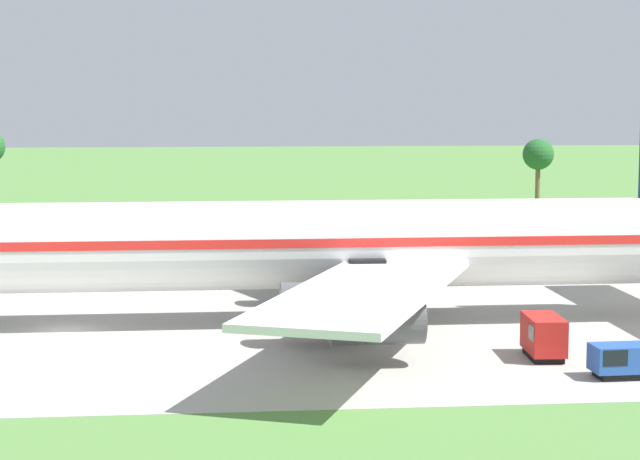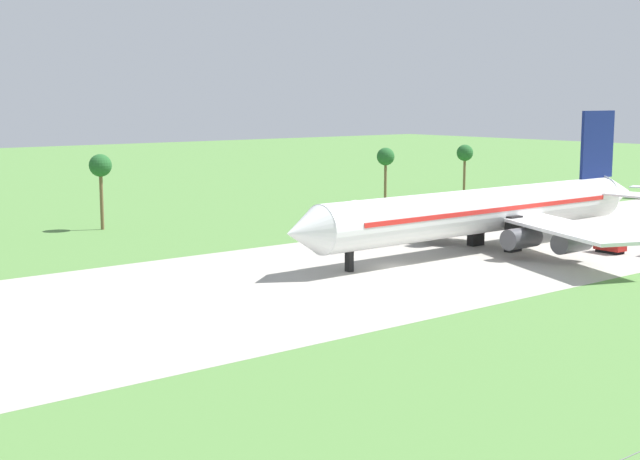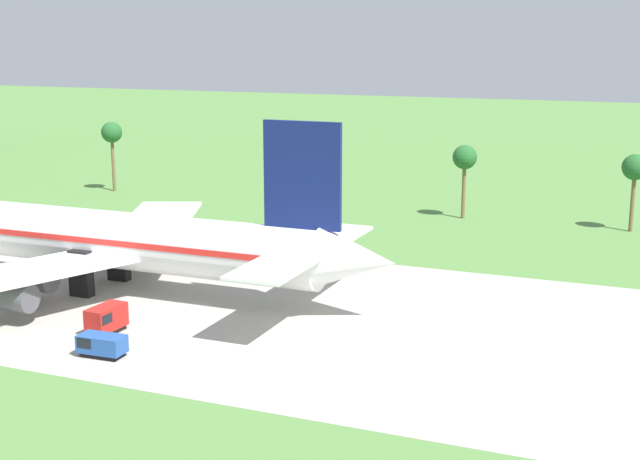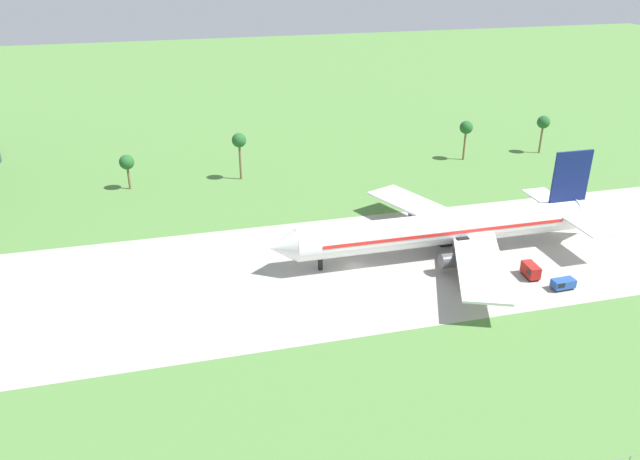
{
  "view_description": "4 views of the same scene",
  "coord_description": "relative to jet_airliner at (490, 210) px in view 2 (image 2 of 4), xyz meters",
  "views": [
    {
      "loc": [
        9.65,
        -78.34,
        15.54
      ],
      "look_at": [
        17.4,
        0.59,
        6.54
      ],
      "focal_mm": 65.0,
      "sensor_mm": 36.0,
      "label": 1
    },
    {
      "loc": [
        -75.98,
        -79.44,
        20.76
      ],
      "look_at": [
        -11.09,
        0.59,
        5.54
      ],
      "focal_mm": 50.0,
      "sensor_mm": 36.0,
      "label": 2
    },
    {
      "loc": [
        77.5,
        -76.37,
        27.0
      ],
      "look_at": [
        45.89,
        0.59,
        8.58
      ],
      "focal_mm": 50.0,
      "sensor_mm": 36.0,
      "label": 3
    },
    {
      "loc": [
        -31.94,
        -98.07,
        56.12
      ],
      "look_at": [
        -5.47,
        5.0,
        6.0
      ],
      "focal_mm": 35.0,
      "sensor_mm": 36.0,
      "label": 4
    }
  ],
  "objects": [
    {
      "name": "ground_plane",
      "position": [
        -19.11,
        -0.59,
        -5.48
      ],
      "size": [
        600.0,
        600.0,
        0.0
      ],
      "primitive_type": "plane",
      "color": "#517F3D"
    },
    {
      "name": "taxiway_strip",
      "position": [
        -19.11,
        -0.59,
        -5.47
      ],
      "size": [
        320.0,
        44.0,
        0.02
      ],
      "color": "#A8A399",
      "rests_on": "ground_plane"
    },
    {
      "name": "jet_airliner",
      "position": [
        0.0,
        0.0,
        0.0
      ],
      "size": [
        69.47,
        53.1,
        18.94
      ],
      "color": "white",
      "rests_on": "ground_plane"
    },
    {
      "name": "catering_van",
      "position": [
        10.59,
        -12.39,
        -4.09
      ],
      "size": [
        2.22,
        4.11,
        2.58
      ],
      "color": "black",
      "rests_on": "ground_plane"
    },
    {
      "name": "palm_tree_row",
      "position": [
        -3.09,
        51.52,
        3.12
      ],
      "size": [
        116.75,
        3.6,
        12.08
      ],
      "color": "brown",
      "rests_on": "ground_plane"
    }
  ]
}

